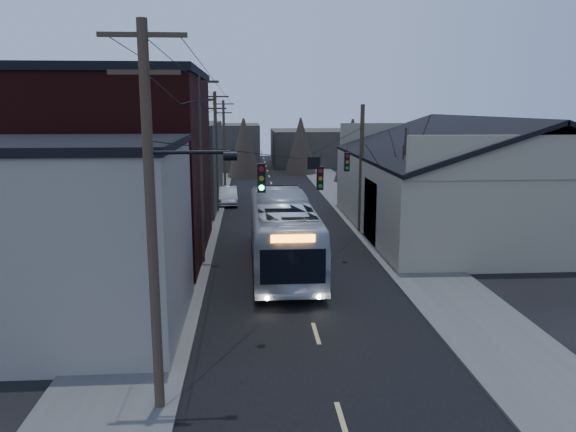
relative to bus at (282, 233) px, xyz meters
The scene contains 13 objects.
road_surface 13.15m from the bus, 86.84° to the left, with size 9.00×110.00×0.02m, color black.
sidewalk_left 14.34m from the bus, 113.98° to the left, with size 4.00×110.00×0.12m, color #474744.
sidewalk_right 14.98m from the bus, 60.95° to the left, with size 4.00×110.00×0.12m, color #474744.
building_clapboard 11.63m from the bus, 135.98° to the right, with size 8.00×8.00×7.00m, color slate.
building_brick 10.25m from the bus, 162.10° to the left, with size 10.00×12.00×10.00m, color black.
building_left_far 20.99m from the bus, 114.81° to the left, with size 9.00×14.00×7.00m, color #35302A.
warehouse 15.90m from the bus, 30.24° to the left, with size 16.16×20.60×7.73m.
building_far_left 48.30m from the bus, 96.28° to the left, with size 10.00×12.00×6.00m, color #35302A.
building_far_right 53.56m from the bus, 81.71° to the left, with size 12.00×14.00×5.00m, color #35302A.
bare_tree 8.01m from the bus, 22.55° to the left, with size 0.40×0.40×7.20m, color black.
utility_lines 8.14m from the bus, 108.54° to the left, with size 11.24×45.28×10.50m.
bus is the anchor object (origin of this frame).
parked_car 19.93m from the bus, 100.37° to the left, with size 1.60×4.59×1.51m, color #A4A5AC.
Camera 1 is at (-2.42, -11.63, 8.37)m, focal length 35.00 mm.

